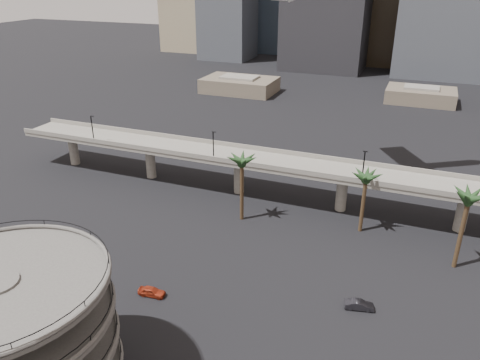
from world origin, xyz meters
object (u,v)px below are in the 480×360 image
at_px(car_a, 152,291).
at_px(car_b, 359,305).
at_px(parking_ramp, 9,332).
at_px(overpass, 289,168).

xyz_separation_m(car_a, car_b, (29.00, 8.36, -0.01)).
xyz_separation_m(parking_ramp, overpass, (13.00, 59.00, -2.50)).
height_order(car_a, car_b, car_a).
bearing_deg(car_a, overpass, -20.76).
bearing_deg(car_b, car_a, 93.27).
bearing_deg(car_a, car_b, -80.21).
relative_size(parking_ramp, car_b, 5.33).
xyz_separation_m(parking_ramp, car_b, (32.26, 29.65, -9.15)).
bearing_deg(car_b, overpass, 20.48).
distance_m(overpass, car_b, 35.73).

